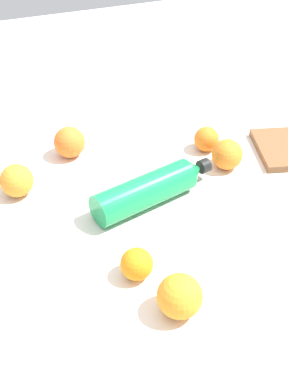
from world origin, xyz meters
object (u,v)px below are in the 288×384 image
at_px(orange_1, 206,139).
at_px(orange_3, 69,142).
at_px(water_bottle, 152,188).
at_px(orange_4, 180,296).
at_px(orange_5, 227,154).
at_px(orange_2, 17,181).
at_px(orange_0, 137,264).

height_order(orange_1, orange_3, orange_3).
bearing_deg(water_bottle, orange_4, -117.04).
bearing_deg(orange_3, orange_5, -28.28).
relative_size(orange_2, orange_3, 0.97).
xyz_separation_m(orange_4, orange_5, (0.27, 0.35, -0.00)).
bearing_deg(orange_1, orange_2, -178.36).
bearing_deg(orange_4, orange_5, 51.85).
bearing_deg(orange_1, orange_4, -121.25).
height_order(orange_1, orange_4, orange_4).
bearing_deg(orange_1, orange_3, 163.62).
distance_m(orange_0, orange_4, 0.11).
bearing_deg(orange_0, orange_1, 47.64).
height_order(orange_2, orange_4, orange_4).
bearing_deg(orange_0, orange_4, -68.92).
distance_m(orange_2, orange_5, 0.48).
bearing_deg(orange_2, orange_4, -64.50).
xyz_separation_m(water_bottle, orange_2, (-0.26, 0.13, 0.00)).
bearing_deg(orange_2, water_bottle, -25.67).
bearing_deg(orange_1, orange_0, -132.36).
distance_m(orange_1, orange_3, 0.33).
height_order(water_bottle, orange_1, water_bottle).
xyz_separation_m(orange_0, orange_4, (0.04, -0.10, 0.01)).
height_order(orange_0, orange_5, orange_5).
height_order(water_bottle, orange_5, orange_5).
xyz_separation_m(water_bottle, orange_1, (0.20, 0.14, -0.00)).
bearing_deg(orange_2, orange_5, -8.48).
bearing_deg(orange_3, orange_0, -87.71).
bearing_deg(orange_5, orange_3, 151.72).
bearing_deg(orange_3, orange_1, -16.38).
distance_m(orange_0, orange_1, 0.45).
xyz_separation_m(water_bottle, orange_3, (-0.12, 0.23, 0.00)).
bearing_deg(orange_1, water_bottle, -144.45).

